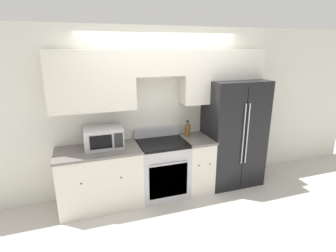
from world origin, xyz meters
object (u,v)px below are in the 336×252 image
object	(u,v)px
oven_range	(162,168)
microwave	(103,137)
bottle	(187,130)
refrigerator	(232,133)

from	to	relation	value
oven_range	microwave	bearing A→B (deg)	174.35
oven_range	bottle	xyz separation A→B (m)	(0.48, 0.15, 0.54)
oven_range	bottle	world-z (taller)	bottle
oven_range	refrigerator	world-z (taller)	refrigerator
oven_range	bottle	distance (m)	0.74
microwave	bottle	bearing A→B (deg)	2.61
oven_range	bottle	bearing A→B (deg)	17.02
microwave	bottle	world-z (taller)	microwave
refrigerator	oven_range	bearing A→B (deg)	-178.19
oven_range	refrigerator	distance (m)	1.34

